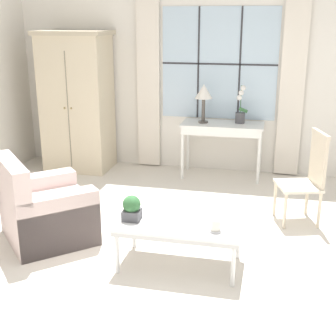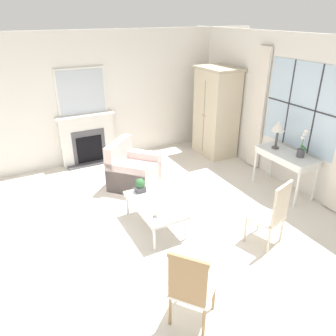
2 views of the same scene
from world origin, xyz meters
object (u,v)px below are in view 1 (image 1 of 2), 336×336
(armchair_upholstered, at_px, (45,212))
(pillar_candle, at_px, (216,226))
(table_lamp, at_px, (204,93))
(coffee_table, at_px, (180,226))
(potted_plant_small, at_px, (132,208))
(side_chair_wooden, at_px, (309,174))
(console_table, at_px, (222,130))
(armoire, at_px, (77,102))
(potted_orchid, at_px, (240,110))

(armchair_upholstered, relative_size, pillar_candle, 9.47)
(table_lamp, distance_m, coffee_table, 2.76)
(coffee_table, bearing_deg, potted_plant_small, -173.33)
(armchair_upholstered, height_order, side_chair_wooden, side_chair_wooden)
(table_lamp, relative_size, armchair_upholstered, 0.46)
(console_table, height_order, table_lamp, table_lamp)
(coffee_table, height_order, pillar_candle, pillar_candle)
(side_chair_wooden, distance_m, pillar_candle, 1.64)
(armoire, distance_m, table_lamp, 1.88)
(potted_orchid, bearing_deg, side_chair_wooden, -58.90)
(armoire, distance_m, armchair_upholstered, 2.54)
(armchair_upholstered, relative_size, potted_plant_small, 5.10)
(potted_orchid, xyz_separation_m, potted_plant_small, (-0.75, -2.78, -0.42))
(coffee_table, relative_size, potted_plant_small, 4.86)
(potted_orchid, bearing_deg, table_lamp, -169.11)
(side_chair_wooden, height_order, pillar_candle, side_chair_wooden)
(table_lamp, xyz_separation_m, side_chair_wooden, (1.38, -1.35, -0.63))
(console_table, xyz_separation_m, potted_orchid, (0.23, 0.08, 0.27))
(table_lamp, bearing_deg, side_chair_wooden, -44.28)
(side_chair_wooden, bearing_deg, armoire, 158.15)
(table_lamp, distance_m, potted_orchid, 0.57)
(pillar_candle, bearing_deg, side_chair_wooden, 58.95)
(table_lamp, relative_size, coffee_table, 0.48)
(table_lamp, bearing_deg, console_table, 3.35)
(coffee_table, bearing_deg, armchair_upholstered, 170.96)
(armoire, relative_size, side_chair_wooden, 1.96)
(console_table, bearing_deg, potted_plant_small, -100.88)
(armoire, distance_m, potted_plant_small, 3.14)
(console_table, bearing_deg, side_chair_wooden, -50.98)
(table_lamp, bearing_deg, armoire, -178.70)
(armoire, bearing_deg, side_chair_wooden, -21.85)
(armoire, bearing_deg, armchair_upholstered, -75.56)
(armoire, relative_size, table_lamp, 3.72)
(potted_orchid, distance_m, side_chair_wooden, 1.74)
(coffee_table, bearing_deg, table_lamp, 94.22)
(console_table, relative_size, table_lamp, 2.10)
(potted_orchid, bearing_deg, console_table, -160.65)
(table_lamp, height_order, armchair_upholstered, table_lamp)
(armoire, bearing_deg, coffee_table, -51.40)
(armchair_upholstered, relative_size, coffee_table, 1.05)
(table_lamp, bearing_deg, armchair_upholstered, -117.83)
(potted_orchid, distance_m, armchair_upholstered, 3.14)
(table_lamp, relative_size, pillar_candle, 4.34)
(potted_plant_small, bearing_deg, pillar_candle, -5.30)
(console_table, height_order, potted_plant_small, console_table)
(potted_orchid, xyz_separation_m, coffee_table, (-0.32, -2.73, -0.57))
(console_table, relative_size, pillar_candle, 9.12)
(potted_plant_small, height_order, pillar_candle, potted_plant_small)
(armoire, relative_size, potted_plant_small, 8.70)
(console_table, xyz_separation_m, pillar_candle, (0.26, -2.77, -0.21))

